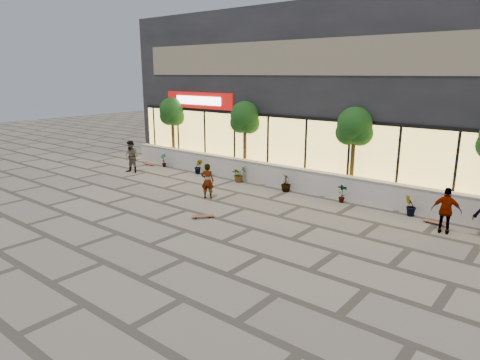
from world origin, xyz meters
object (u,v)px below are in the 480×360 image
Objects in this scene: tree_midwest at (245,119)px; skateboard_right_near at (434,222)px; skater_left at (132,157)px; skateboard_center at (203,216)px; skateboard_left at (149,164)px; tree_mideast at (354,129)px; skater_center at (208,181)px; skater_right_near at (446,211)px; tree_west at (172,113)px.

tree_midwest is 10.53m from skateboard_right_near.
skater_left is 2.24× the size of skateboard_center.
skateboard_center reaches higher than skateboard_left.
skateboard_right_near is (3.99, -1.61, -2.91)m from tree_mideast.
skater_center is 1.97× the size of skateboard_center.
skater_right_near is (4.50, -2.35, -2.18)m from tree_mideast.
tree_midwest is (5.50, 0.00, 0.00)m from tree_west.
skater_center is (-4.65, -4.32, -2.21)m from tree_mideast.
skater_left is 8.85m from skateboard_center.
skater_right_near is at bearing -8.36° from tree_west.
skateboard_left is 15.99m from skateboard_right_near.
skateboard_right_near is at bearing -22.00° from tree_mideast.
skateboard_left is (-0.50, -1.50, -2.91)m from tree_west.
tree_midwest is 2.54× the size of skater_center.
skater_right_near is 8.53m from skateboard_center.
skater_left is 15.76m from skater_right_near.
tree_midwest is at bearing 180.00° from tree_mideast.
tree_west reaches higher than skater_right_near.
skater_center is 9.36m from skater_right_near.
skateboard_right_near is at bearing 170.14° from skater_center.
tree_west is 4.89× the size of skateboard_right_near.
skater_center is (6.85, -4.32, -2.21)m from tree_west.
skater_left is at bearing -163.58° from tree_mideast.
skateboard_center is (8.26, -3.08, -0.79)m from skater_left.
tree_mideast is 5.53m from skater_right_near.
skateboard_center is 1.01× the size of skateboard_left.
tree_mideast is 2.24× the size of skater_left.
skateboard_center is (-7.48, -4.04, -0.72)m from skater_right_near.
tree_midwest reaches higher than skater_right_near.
skater_center is at bearing -137.09° from tree_mideast.
tree_west is at bearing -177.68° from skateboard_right_near.
tree_midwest is 5.08× the size of skateboard_left.
skateboard_right_near is (15.49, -1.61, -2.91)m from tree_west.
tree_west reaches higher than skater_center.
skateboard_right_near is (8.64, 2.71, -0.69)m from skater_center.
tree_midwest and tree_mideast have the same top height.
tree_mideast is 7.63m from skateboard_center.
skater_left is 1.08× the size of skater_right_near.
tree_mideast is (11.50, 0.00, 0.00)m from tree_west.
skateboard_center is at bearing -34.91° from skater_left.
tree_west and tree_midwest have the same top height.
skater_left is (-6.59, 1.01, 0.10)m from skater_center.
tree_west is at bearing 180.00° from tree_midwest.
skater_right_near reaches higher than skateboard_left.
skateboard_left is (-0.77, 1.81, -0.80)m from skater_left.
tree_mideast reaches higher than skater_left.
skater_left is at bearing -73.57° from skateboard_left.
skateboard_left is at bearing -172.15° from skateboard_right_near.
skateboard_center is at bearing -36.87° from tree_west.
skateboard_right_near is (6.97, 4.78, -0.01)m from skateboard_center.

